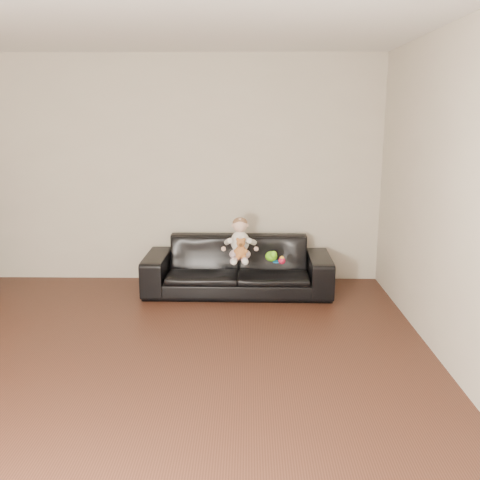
{
  "coord_description": "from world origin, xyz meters",
  "views": [
    {
      "loc": [
        0.96,
        -3.43,
        1.9
      ],
      "look_at": [
        0.88,
        2.15,
        0.61
      ],
      "focal_mm": 40.0,
      "sensor_mm": 36.0,
      "label": 1
    }
  ],
  "objects_px": {
    "toy_rattle": "(282,261)",
    "toy_blue_disc": "(277,262)",
    "sofa": "(238,266)",
    "toy_green": "(271,256)",
    "baby": "(240,242)",
    "teddy_bear": "(241,249)"
  },
  "relations": [
    {
      "from": "teddy_bear",
      "to": "toy_rattle",
      "type": "height_order",
      "value": "teddy_bear"
    },
    {
      "from": "sofa",
      "to": "baby",
      "type": "distance_m",
      "value": 0.32
    },
    {
      "from": "baby",
      "to": "toy_blue_disc",
      "type": "height_order",
      "value": "baby"
    },
    {
      "from": "sofa",
      "to": "toy_green",
      "type": "bearing_deg",
      "value": -21.66
    },
    {
      "from": "sofa",
      "to": "toy_rattle",
      "type": "relative_size",
      "value": 26.82
    },
    {
      "from": "toy_rattle",
      "to": "toy_blue_disc",
      "type": "height_order",
      "value": "toy_rattle"
    },
    {
      "from": "sofa",
      "to": "toy_green",
      "type": "distance_m",
      "value": 0.42
    },
    {
      "from": "toy_green",
      "to": "baby",
      "type": "bearing_deg",
      "value": 173.31
    },
    {
      "from": "toy_rattle",
      "to": "toy_blue_disc",
      "type": "bearing_deg",
      "value": 121.53
    },
    {
      "from": "toy_blue_disc",
      "to": "toy_rattle",
      "type": "bearing_deg",
      "value": -58.47
    },
    {
      "from": "toy_rattle",
      "to": "teddy_bear",
      "type": "bearing_deg",
      "value": 177.85
    },
    {
      "from": "sofa",
      "to": "toy_blue_disc",
      "type": "height_order",
      "value": "sofa"
    },
    {
      "from": "toy_rattle",
      "to": "toy_blue_disc",
      "type": "distance_m",
      "value": 0.1
    },
    {
      "from": "baby",
      "to": "teddy_bear",
      "type": "bearing_deg",
      "value": -82.82
    },
    {
      "from": "baby",
      "to": "teddy_bear",
      "type": "height_order",
      "value": "baby"
    },
    {
      "from": "baby",
      "to": "toy_blue_disc",
      "type": "xyz_separation_m",
      "value": [
        0.39,
        -0.08,
        -0.2
      ]
    },
    {
      "from": "toy_green",
      "to": "toy_blue_disc",
      "type": "bearing_deg",
      "value": -33.72
    },
    {
      "from": "teddy_bear",
      "to": "toy_green",
      "type": "height_order",
      "value": "teddy_bear"
    },
    {
      "from": "toy_green",
      "to": "teddy_bear",
      "type": "bearing_deg",
      "value": -162.58
    },
    {
      "from": "baby",
      "to": "toy_green",
      "type": "xyz_separation_m",
      "value": [
        0.34,
        -0.04,
        -0.15
      ]
    },
    {
      "from": "toy_rattle",
      "to": "toy_blue_disc",
      "type": "relative_size",
      "value": 0.87
    },
    {
      "from": "toy_blue_disc",
      "to": "sofa",
      "type": "bearing_deg",
      "value": 155.79
    }
  ]
}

